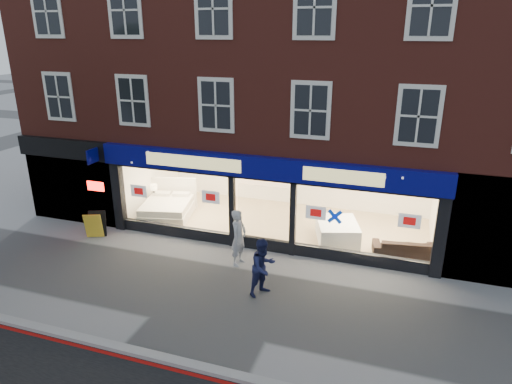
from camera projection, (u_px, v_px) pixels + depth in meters
The scene contains 12 objects.
ground at pixel (228, 296), 12.73m from camera, with size 120.00×120.00×0.00m, color gray.
kerb_line at pixel (176, 370), 9.96m from camera, with size 60.00×0.10×0.01m, color #8C0A07.
kerb_stone at pixel (180, 362), 10.12m from camera, with size 60.00×0.25×0.12m, color gray.
showroom_floor at pixel (279, 223), 17.40m from camera, with size 11.00×4.50×0.10m, color tan.
building at pixel (295, 40), 16.68m from camera, with size 19.00×8.26×10.30m.
display_bed at pixel (168, 207), 17.87m from camera, with size 2.30×2.59×1.26m.
bedside_table at pixel (155, 204), 18.42m from camera, with size 0.45×0.45×0.55m, color brown.
mattress_stack at pixel (337, 231), 15.81m from camera, with size 1.78×2.01×0.67m.
sofa at pixel (404, 248), 14.72m from camera, with size 1.98×0.77×0.58m, color black.
a_board at pixel (96, 225), 16.22m from camera, with size 0.62×0.40×0.95m, color yellow.
pedestrian_grey at pixel (239, 237), 14.22m from camera, with size 0.67×0.44×1.82m, color #ABACB3.
pedestrian_blue at pixel (263, 267), 12.60m from camera, with size 0.81×0.63×1.67m, color #171C43.
Camera 1 is at (4.24, -10.19, 7.03)m, focal length 32.00 mm.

